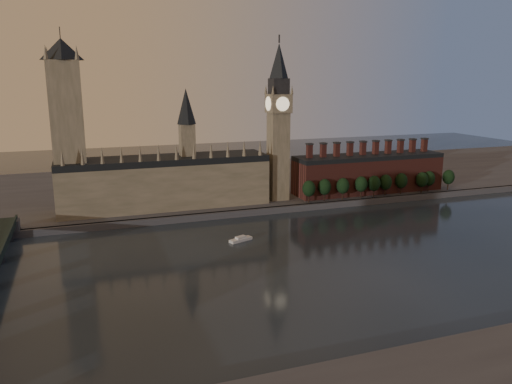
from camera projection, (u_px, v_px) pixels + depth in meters
ground at (345, 260)px, 235.29m from camera, size 900.00×900.00×0.00m
north_bank at (234, 183)px, 398.48m from camera, size 900.00×182.00×4.00m
palace_of_westminster at (166, 179)px, 315.11m from camera, size 130.00×30.30×74.00m
victoria_tower at (67, 122)px, 288.77m from camera, size 24.00×24.00×108.00m
big_ben at (278, 121)px, 327.05m from camera, size 15.00×15.00×107.00m
chimney_block at (368, 173)px, 358.52m from camera, size 110.00×25.00×37.00m
embankment_tree_0 at (309, 189)px, 326.52m from camera, size 8.60×8.60×14.88m
embankment_tree_1 at (325, 187)px, 331.49m from camera, size 8.60×8.60×14.88m
embankment_tree_2 at (343, 186)px, 334.88m from camera, size 8.60×8.60×14.88m
embankment_tree_3 at (361, 184)px, 340.29m from camera, size 8.60×8.60×14.88m
embankment_tree_4 at (374, 183)px, 342.91m from camera, size 8.60×8.60×14.88m
embankment_tree_5 at (386, 182)px, 346.74m from camera, size 8.60×8.60×14.88m
embankment_tree_6 at (401, 181)px, 351.80m from camera, size 8.60×8.60×14.88m
embankment_tree_7 at (422, 180)px, 355.62m from camera, size 8.60×8.60×14.88m
embankment_tree_8 at (429, 179)px, 359.52m from camera, size 8.60×8.60×14.88m
embankment_tree_9 at (449, 177)px, 364.79m from camera, size 8.60×8.60×14.88m
river_boat at (241, 239)px, 263.23m from camera, size 13.54×8.10×2.61m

